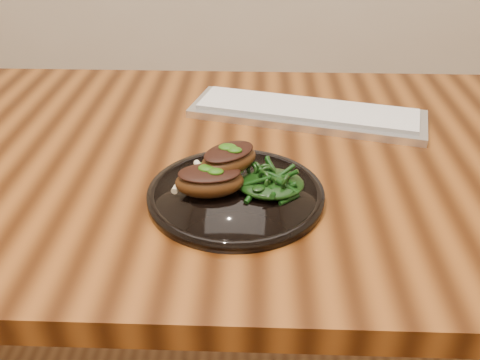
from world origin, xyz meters
The scene contains 7 objects.
desk centered at (0.00, 0.00, 0.67)m, with size 1.60×0.80×0.75m.
plate centered at (0.02, -0.15, 0.76)m, with size 0.26×0.26×0.02m.
lamb_chop_front centered at (-0.02, -0.16, 0.79)m, with size 0.11×0.08×0.04m.
lamb_chop_back centered at (0.01, -0.12, 0.80)m, with size 0.11×0.11×0.04m.
herb_smear centered at (-0.01, -0.09, 0.77)m, with size 0.09×0.06×0.01m, color #144006.
greens_heap centered at (0.07, -0.14, 0.78)m, with size 0.10×0.09×0.04m.
keyboard centered at (0.15, 0.15, 0.76)m, with size 0.47×0.24×0.02m.
Camera 1 is at (0.05, -0.81, 1.18)m, focal length 40.00 mm.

